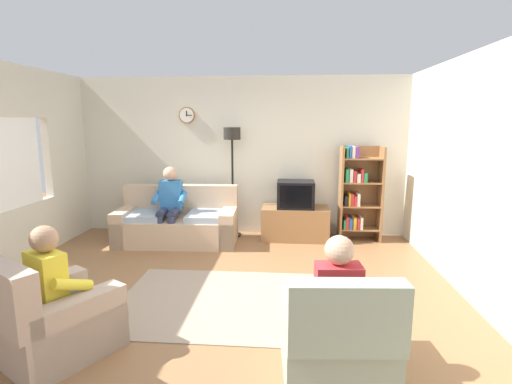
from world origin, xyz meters
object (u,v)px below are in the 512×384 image
at_px(tv, 296,194).
at_px(person_in_left_armchair, 59,283).
at_px(armchair_near_window, 52,322).
at_px(person_on_couch, 170,202).
at_px(bookshelf, 357,192).
at_px(floor_lamp, 232,152).
at_px(armchair_near_bookshelf, 336,340).
at_px(couch, 178,223).
at_px(tv_stand, 295,223).
at_px(person_in_right_armchair, 335,297).

bearing_deg(tv, person_in_left_armchair, -121.13).
height_order(armchair_near_window, person_on_couch, person_on_couch).
bearing_deg(tv, bookshelf, 5.20).
xyz_separation_m(floor_lamp, armchair_near_bookshelf, (1.32, -3.66, -1.16)).
height_order(couch, tv_stand, couch).
height_order(armchair_near_bookshelf, person_in_right_armchair, person_in_right_armchair).
relative_size(tv_stand, floor_lamp, 0.59).
xyz_separation_m(tv, armchair_near_bookshelf, (0.26, -3.54, -0.48)).
height_order(floor_lamp, armchair_near_window, floor_lamp).
height_order(couch, person_in_left_armchair, person_in_left_armchair).
relative_size(person_on_couch, person_in_left_armchair, 1.11).
bearing_deg(person_on_couch, bookshelf, 9.82).
distance_m(couch, armchair_near_bookshelf, 3.88).
relative_size(armchair_near_bookshelf, person_on_couch, 0.75).
xyz_separation_m(bookshelf, floor_lamp, (-2.07, 0.03, 0.65)).
bearing_deg(floor_lamp, person_in_left_armchair, -105.61).
distance_m(armchair_near_bookshelf, person_on_couch, 3.86).
distance_m(tv, armchair_near_window, 4.06).
bearing_deg(person_in_right_armchair, bookshelf, 77.87).
relative_size(tv, bookshelf, 0.38).
bearing_deg(floor_lamp, tv, -6.64).
xyz_separation_m(armchair_near_window, person_on_couch, (0.09, 3.03, 0.41)).
xyz_separation_m(couch, armchair_near_window, (-0.18, -3.14, -0.02)).
bearing_deg(couch, armchair_near_bookshelf, -56.16).
relative_size(tv_stand, bookshelf, 0.70).
distance_m(floor_lamp, person_on_couch, 1.32).
bearing_deg(bookshelf, couch, -172.01).
xyz_separation_m(tv_stand, person_in_left_armchair, (-2.04, -3.40, 0.33)).
distance_m(tv_stand, armchair_near_bookshelf, 3.57).
relative_size(armchair_near_bookshelf, person_in_left_armchair, 0.83).
height_order(armchair_near_bookshelf, person_in_left_armchair, person_in_left_armchair).
bearing_deg(floor_lamp, armchair_near_bookshelf, -70.21).
distance_m(couch, tv, 1.98).
bearing_deg(armchair_near_bookshelf, person_on_couch, 125.84).
relative_size(armchair_near_bookshelf, person_in_right_armchair, 0.83).
bearing_deg(tv_stand, tv, -90.00).
distance_m(bookshelf, person_in_left_armchair, 4.62).
bearing_deg(person_in_right_armchair, person_on_couch, 126.55).
height_order(armchair_near_window, person_in_right_armchair, person_in_right_armchair).
relative_size(floor_lamp, person_on_couch, 1.49).
bearing_deg(person_on_couch, armchair_near_window, -91.80).
relative_size(person_in_left_armchair, person_in_right_armchair, 1.00).
height_order(bookshelf, armchair_near_window, bookshelf).
xyz_separation_m(tv, person_in_left_armchair, (-2.04, -3.38, -0.16)).
distance_m(tv, person_in_right_armchair, 3.46).
bearing_deg(tv_stand, person_in_left_armchair, -120.95).
distance_m(tv, bookshelf, 1.02).
bearing_deg(floor_lamp, bookshelf, -0.87).
bearing_deg(floor_lamp, person_in_right_armchair, -69.85).
distance_m(bookshelf, person_on_couch, 3.05).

